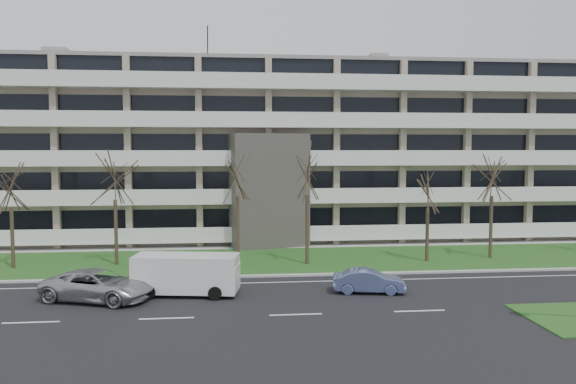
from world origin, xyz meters
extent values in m
plane|color=black|center=(0.00, 0.00, 0.00)|extent=(160.00, 160.00, 0.00)
cube|color=#234F1A|center=(0.00, 13.00, 0.03)|extent=(90.00, 10.00, 0.06)
cube|color=#B2B2AD|center=(0.00, 8.00, 0.06)|extent=(90.00, 0.35, 0.12)
cube|color=#B2B2AD|center=(0.00, 18.50, 0.04)|extent=(90.00, 2.00, 0.08)
cube|color=white|center=(0.00, 6.50, 0.01)|extent=(90.00, 0.12, 0.01)
cube|color=tan|center=(0.00, 25.50, 7.50)|extent=(60.00, 12.00, 15.00)
cube|color=gray|center=(0.00, 25.50, 15.15)|extent=(60.50, 12.50, 0.30)
cube|color=#4C4742|center=(0.00, 18.50, 4.50)|extent=(6.39, 3.69, 9.00)
cube|color=black|center=(0.00, 18.30, 2.00)|extent=(4.92, 1.19, 3.50)
cube|color=gray|center=(-18.00, 25.50, 15.90)|extent=(2.00, 2.00, 1.20)
cylinder|color=black|center=(-5.00, 25.50, 17.00)|extent=(0.10, 0.10, 3.50)
cube|color=black|center=(0.00, 19.48, 2.10)|extent=(58.00, 0.10, 1.80)
cube|color=white|center=(0.00, 18.80, 0.60)|extent=(58.00, 1.40, 0.22)
cube|color=white|center=(0.00, 18.15, 1.20)|extent=(58.00, 0.08, 1.00)
cube|color=black|center=(0.00, 19.48, 5.10)|extent=(58.00, 0.10, 1.80)
cube|color=white|center=(0.00, 18.80, 3.60)|extent=(58.00, 1.40, 0.22)
cube|color=white|center=(0.00, 18.15, 4.20)|extent=(58.00, 0.08, 1.00)
cube|color=black|center=(0.00, 19.48, 8.10)|extent=(58.00, 0.10, 1.80)
cube|color=white|center=(0.00, 18.80, 6.60)|extent=(58.00, 1.40, 0.22)
cube|color=white|center=(0.00, 18.15, 7.20)|extent=(58.00, 0.08, 1.00)
cube|color=black|center=(0.00, 19.48, 11.10)|extent=(58.00, 0.10, 1.80)
cube|color=white|center=(0.00, 18.80, 9.60)|extent=(58.00, 1.40, 0.22)
cube|color=white|center=(0.00, 18.15, 10.20)|extent=(58.00, 0.08, 1.00)
cube|color=black|center=(0.00, 19.48, 14.10)|extent=(58.00, 0.10, 1.80)
cube|color=white|center=(0.00, 18.80, 12.60)|extent=(58.00, 1.40, 0.22)
cube|color=white|center=(0.00, 18.15, 13.20)|extent=(58.00, 0.08, 1.00)
imported|color=#B0B3B7|center=(-9.86, 3.49, 0.79)|extent=(6.23, 4.37, 1.58)
imported|color=#6A7DB8|center=(4.41, 3.66, 0.64)|extent=(4.05, 2.00, 1.28)
cube|color=white|center=(-5.42, 4.24, 1.17)|extent=(5.76, 2.87, 1.94)
cube|color=black|center=(-5.42, 4.24, 1.73)|extent=(5.33, 2.66, 0.71)
cube|color=white|center=(-2.85, 3.83, 1.02)|extent=(0.65, 1.97, 1.22)
cylinder|color=black|center=(-7.29, 3.50, 0.36)|extent=(0.74, 0.36, 0.71)
cylinder|color=black|center=(-6.97, 5.52, 0.36)|extent=(0.74, 0.36, 0.71)
cylinder|color=black|center=(-3.86, 2.96, 0.36)|extent=(0.74, 0.36, 0.71)
cylinder|color=black|center=(-3.55, 4.98, 0.36)|extent=(0.74, 0.36, 0.71)
cylinder|color=#382B21|center=(-17.17, 11.96, 2.02)|extent=(0.24, 0.24, 4.05)
cylinder|color=#382B21|center=(-10.69, 12.44, 2.21)|extent=(0.24, 0.24, 4.42)
cylinder|color=#382B21|center=(-2.57, 11.61, 2.33)|extent=(0.24, 0.24, 4.66)
cylinder|color=#382B21|center=(2.07, 11.42, 2.36)|extent=(0.24, 0.24, 4.71)
cylinder|color=#382B21|center=(10.45, 11.49, 1.86)|extent=(0.24, 0.24, 3.72)
cylinder|color=#382B21|center=(15.38, 12.21, 2.24)|extent=(0.24, 0.24, 4.47)
camera|label=1|loc=(-2.97, -25.72, 7.76)|focal=35.00mm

